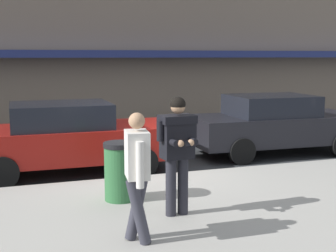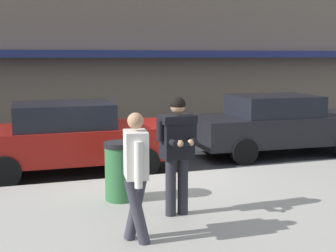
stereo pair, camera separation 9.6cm
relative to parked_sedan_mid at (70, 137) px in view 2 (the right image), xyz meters
The scene contains 8 objects.
ground_plane 1.90m from the parked_sedan_mid, 37.88° to the right, with size 80.00×80.00×0.00m, color #2B2D30.
sidewalk 4.62m from the parked_sedan_mid, 58.87° to the right, with size 32.00×5.30×0.14m, color #99968E.
curb_paint_line 2.69m from the parked_sedan_mid, 23.13° to the right, with size 28.00×0.12×0.01m, color silver.
parked_sedan_mid is the anchor object (origin of this frame).
parked_sedan_far 5.33m from the parked_sedan_mid, ahead, with size 4.55×2.04×1.54m.
man_texting_on_phone 3.92m from the parked_sedan_mid, 72.57° to the right, with size 0.65×0.60×1.81m.
pedestrian_in_light_coat 4.54m from the parked_sedan_mid, 85.90° to the right, with size 0.36×0.60×1.70m.
trash_bin 2.74m from the parked_sedan_mid, 79.06° to the right, with size 0.55×0.55×0.98m.
Camera 2 is at (-2.46, -9.11, 2.54)m, focal length 50.00 mm.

